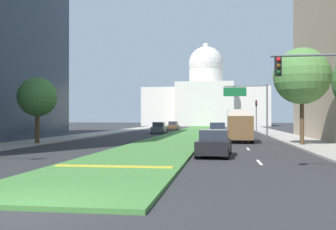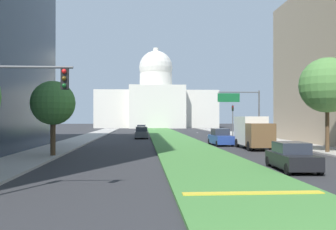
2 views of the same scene
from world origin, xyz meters
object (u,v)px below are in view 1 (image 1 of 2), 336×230
object	(u,v)px
traffic_light_far_right	(256,112)
street_tree_left_mid	(37,97)
sedan_midblock	(217,131)
box_truck_delivery	(239,125)
sedan_far_horizon	(173,126)
traffic_light_near_right	(327,84)
overhead_guide_sign	(251,99)
sedan_lead_stopped	(214,144)
street_tree_right_mid	(302,76)
sedan_distant	(159,128)
capitol_building	(206,101)

from	to	relation	value
traffic_light_far_right	street_tree_left_mid	world-z (taller)	street_tree_left_mid
traffic_light_far_right	sedan_midblock	size ratio (longest dim) A/B	1.09
traffic_light_far_right	box_truck_delivery	bearing A→B (deg)	-99.00
sedan_midblock	sedan_far_horizon	size ratio (longest dim) A/B	1.11
traffic_light_near_right	street_tree_left_mid	size ratio (longest dim) A/B	0.87
overhead_guide_sign	sedan_far_horizon	size ratio (longest dim) A/B	1.52
sedan_far_horizon	sedan_midblock	bearing A→B (deg)	-74.46
traffic_light_far_right	sedan_lead_stopped	world-z (taller)	traffic_light_far_right
sedan_lead_stopped	traffic_light_far_right	bearing A→B (deg)	81.26
sedan_midblock	overhead_guide_sign	bearing A→B (deg)	51.42
traffic_light_far_right	street_tree_right_mid	bearing A→B (deg)	-87.24
overhead_guide_sign	sedan_distant	size ratio (longest dim) A/B	1.44
traffic_light_near_right	street_tree_right_mid	xyz separation A→B (m)	(2.19, 16.50, 2.07)
street_tree_right_mid	sedan_distant	world-z (taller)	street_tree_right_mid
traffic_light_near_right	overhead_guide_sign	xyz separation A→B (m)	(-0.94, 31.53, 0.84)
overhead_guide_sign	street_tree_right_mid	xyz separation A→B (m)	(3.13, -15.03, 1.22)
sedan_lead_stopped	sedan_distant	distance (m)	34.83
street_tree_right_mid	box_truck_delivery	world-z (taller)	street_tree_right_mid
street_tree_right_mid	sedan_distant	size ratio (longest dim) A/B	1.83
traffic_light_near_right	sedan_far_horizon	size ratio (longest dim) A/B	1.21
street_tree_left_mid	sedan_midblock	bearing A→B (deg)	35.90
overhead_guide_sign	sedan_far_horizon	world-z (taller)	overhead_guide_sign
traffic_light_near_right	sedan_distant	world-z (taller)	traffic_light_near_right
overhead_guide_sign	sedan_lead_stopped	xyz separation A→B (m)	(-3.98, -24.65, -3.87)
overhead_guide_sign	sedan_lead_stopped	distance (m)	25.26
sedan_lead_stopped	sedan_distant	world-z (taller)	sedan_distant
sedan_distant	sedan_far_horizon	world-z (taller)	sedan_distant
street_tree_left_mid	box_truck_delivery	size ratio (longest dim) A/B	0.93
traffic_light_near_right	sedan_far_horizon	bearing A→B (deg)	103.34
street_tree_left_mid	sedan_midblock	xyz separation A→B (m)	(15.63, 11.32, -3.34)
traffic_light_far_right	street_tree_right_mid	xyz separation A→B (m)	(1.34, -27.86, 2.55)
sedan_midblock	sedan_far_horizon	xyz separation A→B (m)	(-8.91, 32.04, -0.06)
overhead_guide_sign	sedan_distant	xyz separation A→B (m)	(-12.86, 9.03, -3.82)
street_tree_left_mid	traffic_light_far_right	bearing A→B (deg)	53.70
box_truck_delivery	sedan_far_horizon	bearing A→B (deg)	106.79
capitol_building	sedan_midblock	xyz separation A→B (m)	(4.39, -77.86, -6.92)
traffic_light_far_right	sedan_lead_stopped	distance (m)	38.00
traffic_light_near_right	sedan_far_horizon	distance (m)	60.23
capitol_building	street_tree_right_mid	distance (m)	88.63
sedan_midblock	box_truck_delivery	xyz separation A→B (m)	(2.21, -4.82, 0.82)
traffic_light_near_right	street_tree_right_mid	size ratio (longest dim) A/B	0.63
street_tree_right_mid	sedan_far_horizon	world-z (taller)	street_tree_right_mid
overhead_guide_sign	sedan_lead_stopped	size ratio (longest dim) A/B	1.40
capitol_building	sedan_midblock	distance (m)	78.29
traffic_light_near_right	sedan_midblock	distance (m)	27.11
capitol_building	box_truck_delivery	size ratio (longest dim) A/B	5.84
sedan_lead_stopped	box_truck_delivery	world-z (taller)	box_truck_delivery
traffic_light_far_right	sedan_distant	world-z (taller)	traffic_light_far_right
sedan_midblock	sedan_far_horizon	bearing A→B (deg)	105.54
traffic_light_near_right	sedan_midblock	world-z (taller)	traffic_light_near_right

